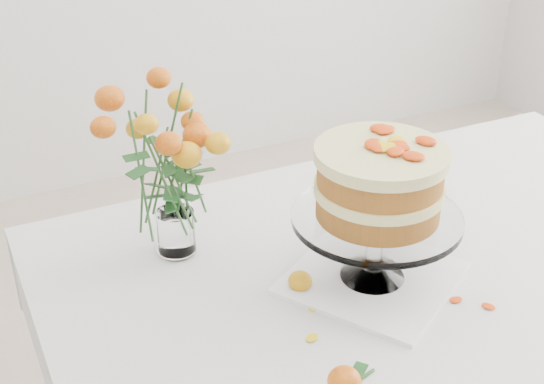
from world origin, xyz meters
The scene contains 11 objects.
table centered at (0.00, 0.00, 0.67)m, with size 1.43×0.93×0.76m.
napkin centered at (-0.12, -0.02, 0.76)m, with size 0.28×0.28×0.01m, color white.
cake_stand centered at (-0.12, -0.02, 0.95)m, with size 0.30×0.30×0.27m.
rose_vase centered at (-0.42, 0.22, 0.97)m, with size 0.32×0.32×0.37m.
loose_rose_near centered at (-0.25, 0.01, 0.77)m, with size 0.08×0.04×0.04m.
loose_rose_far centered at (-0.31, -0.25, 0.78)m, with size 0.09×0.05×0.04m.
stray_petal_a centered at (-0.12, -0.10, 0.76)m, with size 0.03×0.02×0.00m, color yellow.
stray_petal_b centered at (-0.02, -0.14, 0.76)m, with size 0.03×0.02×0.00m, color yellow.
stray_petal_c centered at (0.02, -0.18, 0.76)m, with size 0.03×0.02×0.00m, color yellow.
stray_petal_d centered at (-0.26, -0.05, 0.76)m, with size 0.03×0.02×0.00m, color yellow.
stray_petal_e centered at (-0.30, -0.12, 0.76)m, with size 0.03×0.02×0.00m, color yellow.
Camera 1 is at (-0.78, -0.97, 1.58)m, focal length 50.00 mm.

